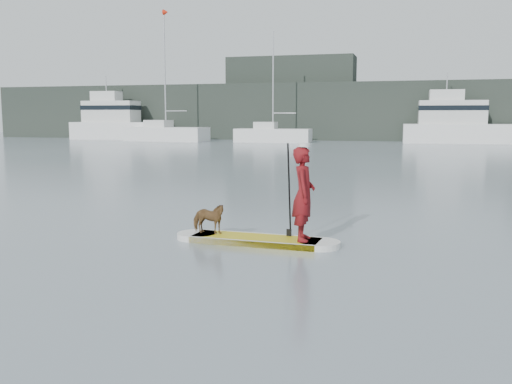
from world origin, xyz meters
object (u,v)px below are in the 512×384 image
(dog, at_px, (208,218))
(sailboat_b, at_px, (165,132))
(sailboat_c, at_px, (272,134))
(paddler, at_px, (304,194))
(motor_yacht_b, at_px, (116,122))
(paddleboard, at_px, (256,240))
(motor_yacht_a, at_px, (458,123))

(dog, xyz_separation_m, sailboat_b, (-20.47, 42.80, 0.47))
(sailboat_b, relative_size, sailboat_c, 1.24)
(paddler, xyz_separation_m, sailboat_c, (-11.35, 43.20, -0.23))
(sailboat_c, distance_m, motor_yacht_b, 18.55)
(paddleboard, relative_size, sailboat_c, 0.31)
(paddleboard, bearing_deg, motor_yacht_a, 84.50)
(sailboat_b, xyz_separation_m, sailboat_c, (11.06, 0.31, -0.12))
(sailboat_b, bearing_deg, paddler, -54.90)
(motor_yacht_a, bearing_deg, sailboat_b, -175.14)
(paddleboard, bearing_deg, motor_yacht_b, 124.77)
(dog, xyz_separation_m, motor_yacht_a, (7.72, 46.11, 1.41))
(sailboat_b, height_order, sailboat_c, sailboat_b)
(paddleboard, bearing_deg, dog, -180.00)
(paddleboard, height_order, dog, dog)
(paddleboard, bearing_deg, sailboat_c, 106.35)
(dog, relative_size, sailboat_b, 0.06)
(sailboat_b, distance_m, motor_yacht_a, 28.40)
(paddler, height_order, motor_yacht_a, motor_yacht_a)
(sailboat_b, xyz_separation_m, motor_yacht_b, (-7.24, 3.12, 1.03))
(paddler, relative_size, motor_yacht_b, 0.17)
(paddleboard, height_order, sailboat_b, sailboat_b)
(sailboat_b, bearing_deg, motor_yacht_b, 164.20)
(paddler, height_order, motor_yacht_b, motor_yacht_b)
(paddleboard, relative_size, sailboat_b, 0.25)
(paddleboard, xyz_separation_m, sailboat_c, (-10.41, 43.15, 0.72))
(sailboat_c, xyz_separation_m, motor_yacht_b, (-18.30, 2.81, 1.16))
(paddleboard, relative_size, motor_yacht_b, 0.31)
(paddleboard, height_order, sailboat_c, sailboat_c)
(paddleboard, relative_size, paddler, 1.87)
(dog, distance_m, motor_yacht_a, 46.78)
(paddler, bearing_deg, sailboat_c, 7.53)
(paddler, distance_m, motor_yacht_a, 46.58)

